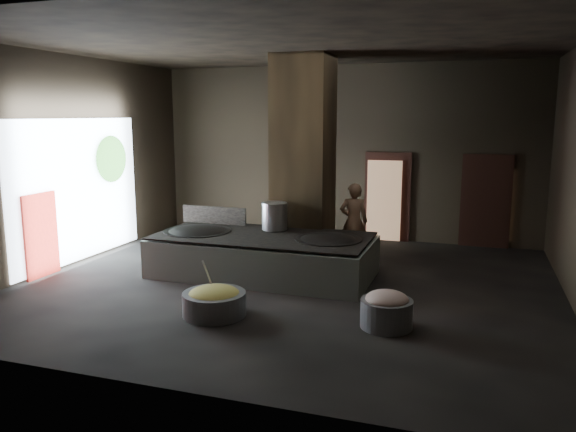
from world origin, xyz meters
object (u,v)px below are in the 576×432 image
(cook, at_px, (354,222))
(meat_basin, at_px, (386,313))
(wok_left, at_px, (198,235))
(veg_basin, at_px, (214,304))
(stock_pot, at_px, (274,216))
(hearth_platform, at_px, (263,257))
(wok_right, at_px, (328,243))

(cook, relative_size, meat_basin, 2.17)
(wok_left, relative_size, cook, 0.80)
(veg_basin, bearing_deg, meat_basin, 7.30)
(stock_pot, xyz_separation_m, meat_basin, (2.78, -2.64, -0.91))
(wok_left, xyz_separation_m, veg_basin, (1.53, -2.40, -0.56))
(hearth_platform, bearing_deg, stock_pot, 85.43)
(wok_left, distance_m, veg_basin, 2.90)
(wok_left, height_order, wok_right, wok_left)
(cook, bearing_deg, wok_right, 74.48)
(cook, distance_m, veg_basin, 4.54)
(wok_right, distance_m, cook, 1.78)
(cook, height_order, veg_basin, cook)
(veg_basin, bearing_deg, hearth_platform, 91.84)
(stock_pot, distance_m, meat_basin, 3.94)
(hearth_platform, bearing_deg, veg_basin, -87.54)
(wok_left, height_order, veg_basin, wok_left)
(stock_pot, bearing_deg, veg_basin, -89.46)
(wok_right, bearing_deg, meat_basin, -55.42)
(veg_basin, relative_size, meat_basin, 1.29)
(wok_right, bearing_deg, wok_left, -177.95)
(hearth_platform, height_order, wok_right, wok_right)
(stock_pot, distance_m, cook, 1.93)
(veg_basin, distance_m, meat_basin, 2.77)
(hearth_platform, relative_size, cook, 2.53)
(wok_right, xyz_separation_m, stock_pot, (-1.30, 0.50, 0.38))
(wok_left, xyz_separation_m, cook, (2.93, 1.87, 0.12))
(wok_right, height_order, stock_pot, stock_pot)
(hearth_platform, xyz_separation_m, meat_basin, (2.83, -2.09, -0.16))
(hearth_platform, xyz_separation_m, veg_basin, (0.08, -2.45, -0.19))
(stock_pot, bearing_deg, wok_left, -158.20)
(cook, bearing_deg, wok_left, 21.27)
(wok_left, distance_m, wok_right, 2.80)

